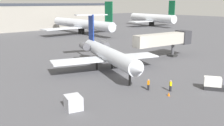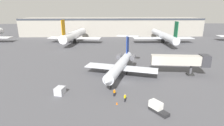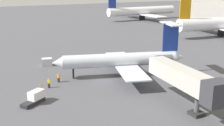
% 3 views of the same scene
% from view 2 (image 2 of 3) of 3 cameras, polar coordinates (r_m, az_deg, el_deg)
% --- Properties ---
extents(ground_plane, '(400.00, 400.00, 0.10)m').
position_cam_2_polar(ground_plane, '(46.31, 3.35, -6.24)').
color(ground_plane, '#4C4C51').
extents(regional_jet, '(20.95, 25.82, 10.15)m').
position_cam_2_polar(regional_jet, '(49.83, 2.87, -0.35)').
color(regional_jet, silver).
rests_on(regional_jet, ground_plane).
extents(jet_bridge, '(16.13, 4.71, 6.04)m').
position_cam_2_polar(jet_bridge, '(53.76, 22.09, 0.78)').
color(jet_bridge, '#B7B2A8').
rests_on(jet_bridge, ground_plane).
extents(ground_crew_marshaller, '(0.47, 0.40, 1.69)m').
position_cam_2_polar(ground_crew_marshaller, '(38.75, 0.74, -9.57)').
color(ground_crew_marshaller, black).
rests_on(ground_crew_marshaller, ground_plane).
extents(ground_crew_loader, '(0.44, 0.48, 1.69)m').
position_cam_2_polar(ground_crew_loader, '(36.76, 4.22, -11.17)').
color(ground_crew_loader, black).
rests_on(ground_crew_loader, ground_plane).
extents(baggage_tug_lead, '(3.36, 4.12, 1.90)m').
position_cam_2_polar(baggage_tug_lead, '(34.49, 14.36, -13.76)').
color(baggage_tug_lead, '#262628').
rests_on(baggage_tug_lead, ground_plane).
extents(cargo_container_uld, '(2.34, 2.60, 1.66)m').
position_cam_2_polar(cargo_container_uld, '(41.28, -16.46, -8.61)').
color(cargo_container_uld, silver).
rests_on(cargo_container_uld, ground_plane).
extents(traffic_cone_near, '(0.36, 0.36, 0.55)m').
position_cam_2_polar(traffic_cone_near, '(36.01, 1.59, -12.82)').
color(traffic_cone_near, orange).
rests_on(traffic_cone_near, ground_plane).
extents(terminal_building, '(127.06, 21.45, 12.34)m').
position_cam_2_polar(terminal_building, '(133.06, -0.06, 11.74)').
color(terminal_building, '#9E998E').
rests_on(terminal_building, ground_plane).
extents(parked_airliner_west_mid, '(30.05, 35.37, 13.63)m').
position_cam_2_polar(parked_airliner_west_mid, '(102.30, -12.10, 8.82)').
color(parked_airliner_west_mid, white).
rests_on(parked_airliner_west_mid, ground_plane).
extents(parked_airliner_centre, '(33.40, 39.74, 13.00)m').
position_cam_2_polar(parked_airliner_centre, '(103.98, 16.23, 8.47)').
color(parked_airliner_centre, silver).
rests_on(parked_airliner_centre, ground_plane).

